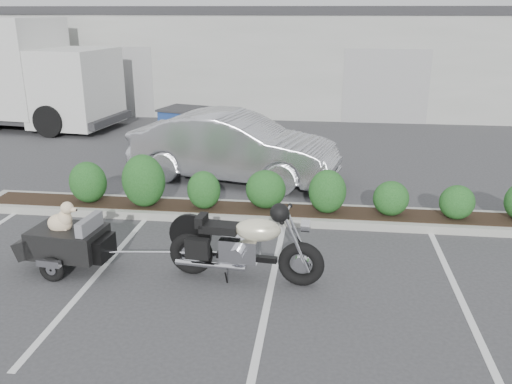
# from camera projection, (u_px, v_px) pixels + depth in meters

# --- Properties ---
(ground) EXTENTS (90.00, 90.00, 0.00)m
(ground) POSITION_uv_depth(u_px,v_px,m) (201.00, 263.00, 8.72)
(ground) COLOR #38383A
(ground) RESTS_ON ground
(planter_kerb) EXTENTS (12.00, 1.00, 0.15)m
(planter_kerb) POSITION_uv_depth(u_px,v_px,m) (275.00, 213.00, 10.64)
(planter_kerb) COLOR #9E9E93
(planter_kerb) RESTS_ON ground
(building) EXTENTS (26.00, 10.00, 4.00)m
(building) POSITION_uv_depth(u_px,v_px,m) (284.00, 54.00, 24.06)
(building) COLOR #9EA099
(building) RESTS_ON ground
(motorcycle) EXTENTS (2.39, 0.84, 1.37)m
(motorcycle) POSITION_uv_depth(u_px,v_px,m) (244.00, 246.00, 8.03)
(motorcycle) COLOR black
(motorcycle) RESTS_ON ground
(pet_trailer) EXTENTS (1.92, 1.08, 1.14)m
(pet_trailer) POSITION_uv_depth(u_px,v_px,m) (67.00, 240.00, 8.41)
(pet_trailer) COLOR black
(pet_trailer) RESTS_ON ground
(sedan) EXTENTS (5.12, 2.67, 1.61)m
(sedan) POSITION_uv_depth(u_px,v_px,m) (234.00, 147.00, 12.77)
(sedan) COLOR silver
(sedan) RESTS_ON ground
(dumpster) EXTENTS (2.01, 1.62, 1.16)m
(dumpster) POSITION_uv_depth(u_px,v_px,m) (193.00, 128.00, 15.89)
(dumpster) COLOR navy
(dumpster) RESTS_ON ground
(delivery_truck) EXTENTS (8.23, 3.66, 3.64)m
(delivery_truck) POSITION_uv_depth(u_px,v_px,m) (5.00, 75.00, 18.55)
(delivery_truck) COLOR silver
(delivery_truck) RESTS_ON ground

